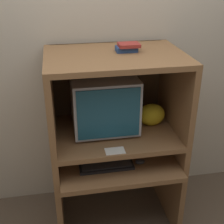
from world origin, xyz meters
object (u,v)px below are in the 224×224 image
object	(u,v)px
snack_bag	(151,115)
book_stack	(127,47)
crt_monitor	(104,101)
mouse	(140,161)
keyboard	(106,165)

from	to	relation	value
snack_bag	book_stack	xyz separation A→B (m)	(-0.20, -0.00, 0.53)
crt_monitor	snack_bag	world-z (taller)	crt_monitor
snack_bag	mouse	bearing A→B (deg)	-122.13
crt_monitor	book_stack	world-z (taller)	book_stack
snack_bag	book_stack	world-z (taller)	book_stack
book_stack	snack_bag	bearing A→B (deg)	0.03
crt_monitor	keyboard	xyz separation A→B (m)	(-0.02, -0.23, -0.39)
mouse	snack_bag	distance (m)	0.37
keyboard	crt_monitor	bearing A→B (deg)	84.06
keyboard	book_stack	size ratio (longest dim) A/B	2.48
keyboard	mouse	bearing A→B (deg)	-2.53
crt_monitor	book_stack	bearing A→B (deg)	-7.36
book_stack	mouse	bearing A→B (deg)	-74.69
keyboard	snack_bag	size ratio (longest dim) A/B	1.89
crt_monitor	keyboard	size ratio (longest dim) A/B	1.19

